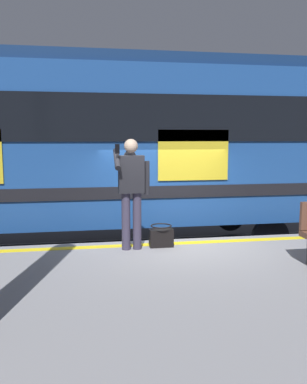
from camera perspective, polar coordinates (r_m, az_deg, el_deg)
name	(u,v)px	position (r m, az deg, el deg)	size (l,w,h in m)	color
ground_plane	(172,289)	(7.51, 2.67, -13.59)	(25.19, 25.19, 0.00)	#3D3D3F
platform	(216,327)	(5.17, 8.81, -18.35)	(13.75, 4.88, 0.93)	gray
safety_line	(176,243)	(6.94, 3.25, -7.27)	(13.47, 0.16, 0.01)	yellow
track_rail_near	(156,258)	(9.04, 0.37, -9.32)	(17.87, 0.08, 0.16)	slate
track_rail_far	(146,242)	(10.40, -1.02, -7.03)	(17.87, 0.08, 0.16)	slate
train_carriage	(83,141)	(9.23, -10.01, 7.11)	(12.28, 3.09, 4.22)	#1E478C
passenger	(131,185)	(6.41, -3.16, 1.06)	(0.57, 0.55, 1.78)	#383347
handbag	(161,237)	(6.71, 1.09, -6.36)	(0.39, 0.35, 0.36)	black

